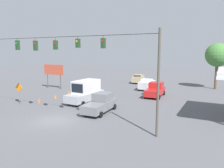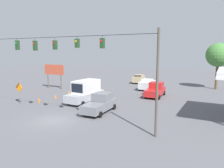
{
  "view_description": "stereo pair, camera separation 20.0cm",
  "coord_description": "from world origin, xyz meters",
  "px_view_note": "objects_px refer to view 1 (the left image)",
  "views": [
    {
      "loc": [
        -14.75,
        16.03,
        6.89
      ],
      "look_at": [
        -0.71,
        -11.24,
        2.21
      ],
      "focal_mm": 35.0,
      "sensor_mm": 36.0,
      "label": 1
    },
    {
      "loc": [
        -14.93,
        15.94,
        6.89
      ],
      "look_at": [
        -0.71,
        -11.24,
        2.21
      ],
      "focal_mm": 35.0,
      "sensor_mm": 36.0,
      "label": 2
    }
  ],
  "objects_px": {
    "box_truck_silver_withflow_mid": "(86,91)",
    "pickup_truck_grey_crossing_near": "(101,103)",
    "sedan_white_oncoming_deep": "(147,84)",
    "work_zone_sign": "(19,89)",
    "traffic_cone_nearest": "(39,100)",
    "traffic_cone_second": "(55,96)",
    "traffic_cone_fifth": "(90,87)",
    "roadside_billboard": "(54,71)",
    "traffic_cone_fourth": "(80,90)",
    "tree_horizon_left": "(218,55)",
    "overhead_signal_span": "(55,62)",
    "sedan_tan_withflow_deep": "(138,79)",
    "pickup_truck_red_oncoming_far": "(155,90)",
    "traffic_cone_third": "(69,92)"
  },
  "relations": [
    {
      "from": "traffic_cone_nearest",
      "to": "tree_horizon_left",
      "type": "height_order",
      "value": "tree_horizon_left"
    },
    {
      "from": "overhead_signal_span",
      "to": "pickup_truck_grey_crossing_near",
      "type": "bearing_deg",
      "value": -122.32
    },
    {
      "from": "traffic_cone_third",
      "to": "roadside_billboard",
      "type": "relative_size",
      "value": 0.13
    },
    {
      "from": "sedan_white_oncoming_deep",
      "to": "pickup_truck_red_oncoming_far",
      "type": "relative_size",
      "value": 0.77
    },
    {
      "from": "traffic_cone_fourth",
      "to": "tree_horizon_left",
      "type": "relative_size",
      "value": 0.07
    },
    {
      "from": "pickup_truck_red_oncoming_far",
      "to": "traffic_cone_nearest",
      "type": "height_order",
      "value": "pickup_truck_red_oncoming_far"
    },
    {
      "from": "overhead_signal_span",
      "to": "pickup_truck_red_oncoming_far",
      "type": "bearing_deg",
      "value": -110.55
    },
    {
      "from": "pickup_truck_grey_crossing_near",
      "to": "roadside_billboard",
      "type": "relative_size",
      "value": 1.24
    },
    {
      "from": "sedan_tan_withflow_deep",
      "to": "tree_horizon_left",
      "type": "xyz_separation_m",
      "value": [
        -15.07,
        0.54,
        5.17
      ]
    },
    {
      "from": "sedan_tan_withflow_deep",
      "to": "traffic_cone_second",
      "type": "relative_size",
      "value": 6.68
    },
    {
      "from": "box_truck_silver_withflow_mid",
      "to": "traffic_cone_second",
      "type": "distance_m",
      "value": 5.3
    },
    {
      "from": "sedan_white_oncoming_deep",
      "to": "traffic_cone_second",
      "type": "distance_m",
      "value": 16.13
    },
    {
      "from": "box_truck_silver_withflow_mid",
      "to": "traffic_cone_fifth",
      "type": "distance_m",
      "value": 10.73
    },
    {
      "from": "pickup_truck_red_oncoming_far",
      "to": "roadside_billboard",
      "type": "distance_m",
      "value": 18.78
    },
    {
      "from": "sedan_white_oncoming_deep",
      "to": "pickup_truck_grey_crossing_near",
      "type": "xyz_separation_m",
      "value": [
        0.17,
        15.98,
        -0.03
      ]
    },
    {
      "from": "traffic_cone_fourth",
      "to": "work_zone_sign",
      "type": "xyz_separation_m",
      "value": [
        1.55,
        11.22,
        1.69
      ]
    },
    {
      "from": "tree_horizon_left",
      "to": "traffic_cone_nearest",
      "type": "bearing_deg",
      "value": 47.31
    },
    {
      "from": "sedan_tan_withflow_deep",
      "to": "roadside_billboard",
      "type": "xyz_separation_m",
      "value": [
        11.42,
        13.44,
        2.27
      ]
    },
    {
      "from": "sedan_white_oncoming_deep",
      "to": "traffic_cone_fifth",
      "type": "bearing_deg",
      "value": 18.85
    },
    {
      "from": "overhead_signal_span",
      "to": "traffic_cone_second",
      "type": "relative_size",
      "value": 34.46
    },
    {
      "from": "pickup_truck_grey_crossing_near",
      "to": "work_zone_sign",
      "type": "bearing_deg",
      "value": 9.19
    },
    {
      "from": "pickup_truck_grey_crossing_near",
      "to": "roadside_billboard",
      "type": "height_order",
      "value": "roadside_billboard"
    },
    {
      "from": "traffic_cone_third",
      "to": "pickup_truck_grey_crossing_near",
      "type": "bearing_deg",
      "value": 146.26
    },
    {
      "from": "tree_horizon_left",
      "to": "overhead_signal_span",
      "type": "bearing_deg",
      "value": 62.88
    },
    {
      "from": "sedan_tan_withflow_deep",
      "to": "traffic_cone_nearest",
      "type": "height_order",
      "value": "sedan_tan_withflow_deep"
    },
    {
      "from": "traffic_cone_fifth",
      "to": "roadside_billboard",
      "type": "relative_size",
      "value": 0.13
    },
    {
      "from": "traffic_cone_nearest",
      "to": "traffic_cone_second",
      "type": "height_order",
      "value": "same"
    },
    {
      "from": "traffic_cone_third",
      "to": "sedan_tan_withflow_deep",
      "type": "bearing_deg",
      "value": -108.87
    },
    {
      "from": "pickup_truck_red_oncoming_far",
      "to": "pickup_truck_grey_crossing_near",
      "type": "bearing_deg",
      "value": 74.51
    },
    {
      "from": "tree_horizon_left",
      "to": "pickup_truck_red_oncoming_far",
      "type": "bearing_deg",
      "value": 55.04
    },
    {
      "from": "overhead_signal_span",
      "to": "roadside_billboard",
      "type": "distance_m",
      "value": 19.01
    },
    {
      "from": "traffic_cone_fifth",
      "to": "traffic_cone_fourth",
      "type": "bearing_deg",
      "value": 90.38
    },
    {
      "from": "roadside_billboard",
      "to": "sedan_tan_withflow_deep",
      "type": "bearing_deg",
      "value": -130.36
    },
    {
      "from": "pickup_truck_red_oncoming_far",
      "to": "roadside_billboard",
      "type": "relative_size",
      "value": 1.18
    },
    {
      "from": "traffic_cone_nearest",
      "to": "traffic_cone_second",
      "type": "xyz_separation_m",
      "value": [
        -0.17,
        -2.96,
        0.0
      ]
    },
    {
      "from": "sedan_white_oncoming_deep",
      "to": "traffic_cone_third",
      "type": "bearing_deg",
      "value": 43.83
    },
    {
      "from": "sedan_white_oncoming_deep",
      "to": "work_zone_sign",
      "type": "bearing_deg",
      "value": 57.64
    },
    {
      "from": "tree_horizon_left",
      "to": "traffic_cone_second",
      "type": "bearing_deg",
      "value": 43.48
    },
    {
      "from": "box_truck_silver_withflow_mid",
      "to": "traffic_cone_fifth",
      "type": "relative_size",
      "value": 10.46
    },
    {
      "from": "pickup_truck_grey_crossing_near",
      "to": "traffic_cone_fifth",
      "type": "relative_size",
      "value": 9.17
    },
    {
      "from": "traffic_cone_fifth",
      "to": "box_truck_silver_withflow_mid",
      "type": "bearing_deg",
      "value": 119.52
    },
    {
      "from": "box_truck_silver_withflow_mid",
      "to": "pickup_truck_grey_crossing_near",
      "type": "bearing_deg",
      "value": 141.93
    },
    {
      "from": "overhead_signal_span",
      "to": "traffic_cone_nearest",
      "type": "distance_m",
      "value": 9.85
    },
    {
      "from": "traffic_cone_nearest",
      "to": "traffic_cone_fifth",
      "type": "xyz_separation_m",
      "value": [
        -0.07,
        -12.55,
        0.0
      ]
    },
    {
      "from": "traffic_cone_fifth",
      "to": "tree_horizon_left",
      "type": "height_order",
      "value": "tree_horizon_left"
    },
    {
      "from": "traffic_cone_second",
      "to": "traffic_cone_fourth",
      "type": "distance_m",
      "value": 6.35
    },
    {
      "from": "traffic_cone_fifth",
      "to": "pickup_truck_grey_crossing_near",
      "type": "bearing_deg",
      "value": 127.07
    },
    {
      "from": "sedan_white_oncoming_deep",
      "to": "traffic_cone_fourth",
      "type": "relative_size",
      "value": 6.72
    },
    {
      "from": "traffic_cone_fourth",
      "to": "roadside_billboard",
      "type": "xyz_separation_m",
      "value": [
        5.94,
        -0.16,
        2.92
      ]
    },
    {
      "from": "traffic_cone_second",
      "to": "roadside_billboard",
      "type": "relative_size",
      "value": 0.13
    }
  ]
}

